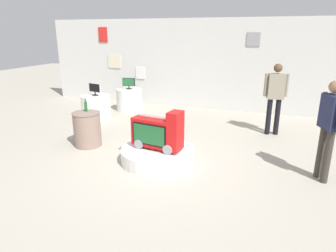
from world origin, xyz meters
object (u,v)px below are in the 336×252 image
(shopper_browsing_near_truck, at_px, (275,94))
(main_display_pedestal, at_px, (157,155))
(novelty_firetruck_tv, at_px, (158,133))
(bottle_on_side_table, at_px, (86,106))
(tv_on_center_rear, at_px, (129,83))
(tv_on_left_rear, at_px, (95,89))
(display_pedestal_center_rear, at_px, (129,100))
(side_table_round, at_px, (87,129))
(display_pedestal_left_rear, at_px, (96,107))
(shopper_browsing_rear, at_px, (329,124))

(shopper_browsing_near_truck, bearing_deg, main_display_pedestal, -129.74)
(novelty_firetruck_tv, relative_size, bottle_on_side_table, 3.59)
(tv_on_center_rear, relative_size, shopper_browsing_near_truck, 0.23)
(bottle_on_side_table, bearing_deg, novelty_firetruck_tv, -11.41)
(tv_on_left_rear, distance_m, bottle_on_side_table, 2.04)
(main_display_pedestal, relative_size, novelty_firetruck_tv, 1.39)
(tv_on_left_rear, distance_m, display_pedestal_center_rear, 1.44)
(tv_on_left_rear, xyz_separation_m, tv_on_center_rear, (0.43, 1.25, -0.00))
(novelty_firetruck_tv, bearing_deg, tv_on_left_rear, 141.92)
(side_table_round, xyz_separation_m, bottle_on_side_table, (-0.06, 0.10, 0.49))
(tv_on_center_rear, bearing_deg, bottle_on_side_table, -80.48)
(novelty_firetruck_tv, height_order, display_pedestal_center_rear, novelty_firetruck_tv)
(display_pedestal_left_rear, bearing_deg, tv_on_center_rear, 70.83)
(novelty_firetruck_tv, bearing_deg, display_pedestal_left_rear, 141.88)
(bottle_on_side_table, bearing_deg, tv_on_left_rear, 117.59)
(tv_on_left_rear, bearing_deg, main_display_pedestal, -38.14)
(main_display_pedestal, xyz_separation_m, novelty_firetruck_tv, (0.02, -0.01, 0.45))
(display_pedestal_left_rear, bearing_deg, main_display_pedestal, -38.19)
(display_pedestal_center_rear, relative_size, shopper_browsing_rear, 0.48)
(novelty_firetruck_tv, relative_size, tv_on_left_rear, 2.41)
(display_pedestal_left_rear, xyz_separation_m, side_table_round, (1.00, -1.91, 0.04))
(shopper_browsing_rear, bearing_deg, main_display_pedestal, -175.38)
(display_pedestal_left_rear, bearing_deg, novelty_firetruck_tv, -38.12)
(novelty_firetruck_tv, distance_m, tv_on_center_rear, 4.17)
(display_pedestal_center_rear, distance_m, shopper_browsing_near_truck, 4.54)
(display_pedestal_left_rear, relative_size, display_pedestal_center_rear, 1.01)
(tv_on_left_rear, bearing_deg, display_pedestal_center_rear, 70.93)
(main_display_pedestal, distance_m, novelty_firetruck_tv, 0.45)
(novelty_firetruck_tv, distance_m, display_pedestal_left_rear, 3.55)
(main_display_pedestal, bearing_deg, novelty_firetruck_tv, -27.53)
(novelty_firetruck_tv, xyz_separation_m, bottle_on_side_table, (-1.84, 0.37, 0.29))
(display_pedestal_center_rear, distance_m, shopper_browsing_rear, 6.18)
(display_pedestal_center_rear, distance_m, bottle_on_side_table, 3.15)
(main_display_pedestal, distance_m, display_pedestal_center_rear, 4.15)
(side_table_round, height_order, shopper_browsing_near_truck, shopper_browsing_near_truck)
(display_pedestal_center_rear, height_order, side_table_round, side_table_round)
(shopper_browsing_rear, bearing_deg, novelty_firetruck_tv, -175.16)
(tv_on_center_rear, distance_m, shopper_browsing_rear, 6.15)
(display_pedestal_left_rear, distance_m, bottle_on_side_table, 2.12)
(tv_on_left_rear, xyz_separation_m, side_table_round, (1.00, -1.91, -0.50))
(display_pedestal_left_rear, relative_size, tv_on_center_rear, 2.08)
(main_display_pedestal, bearing_deg, bottle_on_side_table, 168.77)
(main_display_pedestal, distance_m, display_pedestal_left_rear, 3.53)
(display_pedestal_center_rear, bearing_deg, tv_on_center_rear, -104.50)
(shopper_browsing_near_truck, bearing_deg, display_pedestal_left_rear, -176.52)
(shopper_browsing_near_truck, bearing_deg, shopper_browsing_rear, -68.85)
(display_pedestal_center_rear, bearing_deg, tv_on_left_rear, -109.07)
(bottle_on_side_table, height_order, shopper_browsing_near_truck, shopper_browsing_near_truck)
(novelty_firetruck_tv, xyz_separation_m, display_pedestal_left_rear, (-2.79, 2.19, -0.24))
(main_display_pedestal, relative_size, shopper_browsing_near_truck, 0.83)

